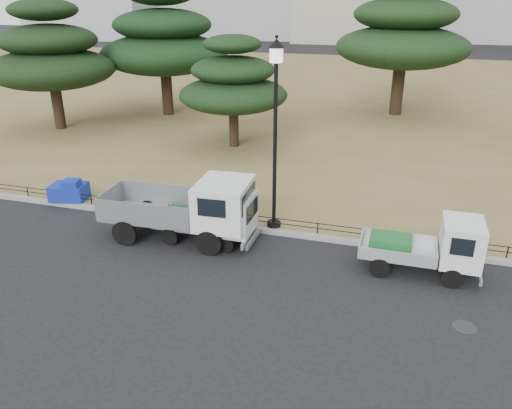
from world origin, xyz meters
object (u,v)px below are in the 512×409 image
(truck_large, at_px, (186,206))
(street_lamp, at_px, (276,106))
(truck_kei_front, at_px, (213,218))
(tarp_pile, at_px, (69,191))
(truck_kei_rear, at_px, (429,246))

(truck_large, bearing_deg, street_lamp, 26.55)
(truck_large, height_order, truck_kei_front, truck_large)
(tarp_pile, bearing_deg, truck_large, -15.07)
(truck_kei_rear, bearing_deg, truck_large, 179.87)
(truck_kei_front, relative_size, street_lamp, 0.52)
(truck_large, height_order, tarp_pile, truck_large)
(truck_large, distance_m, tarp_pile, 6.10)
(street_lamp, bearing_deg, tarp_pile, 179.61)
(truck_large, relative_size, street_lamp, 0.80)
(truck_kei_rear, height_order, street_lamp, street_lamp)
(street_lamp, bearing_deg, truck_kei_rear, -16.61)
(truck_kei_rear, distance_m, tarp_pile, 13.81)
(truck_large, relative_size, truck_kei_rear, 1.49)
(truck_large, distance_m, street_lamp, 4.47)
(truck_large, xyz_separation_m, truck_kei_rear, (7.86, -0.03, -0.32))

